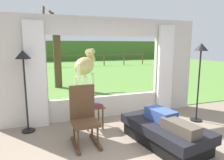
# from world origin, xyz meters

# --- Properties ---
(back_wall_with_window) EXTENTS (5.20, 0.12, 2.55)m
(back_wall_with_window) POSITION_xyz_m (0.00, 2.26, 1.25)
(back_wall_with_window) COLOR beige
(back_wall_with_window) RESTS_ON ground_plane
(curtain_panel_left) EXTENTS (0.44, 0.10, 2.40)m
(curtain_panel_left) POSITION_xyz_m (-1.69, 2.12, 1.20)
(curtain_panel_left) COLOR silver
(curtain_panel_left) RESTS_ON ground_plane
(curtain_panel_right) EXTENTS (0.44, 0.10, 2.40)m
(curtain_panel_right) POSITION_xyz_m (1.69, 2.12, 1.20)
(curtain_panel_right) COLOR silver
(curtain_panel_right) RESTS_ON ground_plane
(outdoor_pasture_lawn) EXTENTS (36.00, 21.68, 0.02)m
(outdoor_pasture_lawn) POSITION_xyz_m (0.00, 13.16, 0.01)
(outdoor_pasture_lawn) COLOR #568438
(outdoor_pasture_lawn) RESTS_ON ground_plane
(distant_hill_ridge) EXTENTS (36.00, 2.00, 2.40)m
(distant_hill_ridge) POSITION_xyz_m (0.00, 23.00, 1.20)
(distant_hill_ridge) COLOR #466E2D
(distant_hill_ridge) RESTS_ON ground_plane
(recliner_sofa) EXTENTS (1.17, 1.83, 0.42)m
(recliner_sofa) POSITION_xyz_m (0.57, 0.42, 0.22)
(recliner_sofa) COLOR black
(recliner_sofa) RESTS_ON ground_plane
(reclining_person) EXTENTS (0.44, 1.43, 0.22)m
(reclining_person) POSITION_xyz_m (0.57, 0.37, 0.52)
(reclining_person) COLOR #334C8C
(reclining_person) RESTS_ON recliner_sofa
(rocking_chair) EXTENTS (0.50, 0.70, 1.12)m
(rocking_chair) POSITION_xyz_m (-0.86, 0.97, 0.55)
(rocking_chair) COLOR #4C331E
(rocking_chair) RESTS_ON ground_plane
(side_table) EXTENTS (0.44, 0.44, 0.52)m
(side_table) POSITION_xyz_m (-0.51, 1.63, 0.43)
(side_table) COLOR #4C331E
(side_table) RESTS_ON ground_plane
(potted_plant) EXTENTS (0.22, 0.22, 0.32)m
(potted_plant) POSITION_xyz_m (-0.59, 1.69, 0.70)
(potted_plant) COLOR #9E6042
(potted_plant) RESTS_ON side_table
(book_stack) EXTENTS (0.20, 0.14, 0.06)m
(book_stack) POSITION_xyz_m (-0.42, 1.56, 0.55)
(book_stack) COLOR #B22D28
(book_stack) RESTS_ON side_table
(floor_lamp_left) EXTENTS (0.32, 0.32, 1.77)m
(floor_lamp_left) POSITION_xyz_m (-1.92, 1.89, 1.43)
(floor_lamp_left) COLOR black
(floor_lamp_left) RESTS_ON ground_plane
(floor_lamp_right) EXTENTS (0.32, 0.32, 1.92)m
(floor_lamp_right) POSITION_xyz_m (2.02, 1.18, 1.55)
(floor_lamp_right) COLOR black
(floor_lamp_right) RESTS_ON ground_plane
(horse) EXTENTS (1.23, 1.73, 1.73)m
(horse) POSITION_xyz_m (-0.12, 4.21, 1.16)
(horse) COLOR tan
(horse) RESTS_ON outdoor_pasture_lawn
(pasture_tree) EXTENTS (1.40, 1.39, 3.51)m
(pasture_tree) POSITION_xyz_m (-0.91, 6.46, 1.70)
(pasture_tree) COLOR #4C3823
(pasture_tree) RESTS_ON outdoor_pasture_lawn
(pasture_fence_line) EXTENTS (16.10, 0.10, 1.10)m
(pasture_fence_line) POSITION_xyz_m (0.00, 15.23, 0.74)
(pasture_fence_line) COLOR brown
(pasture_fence_line) RESTS_ON outdoor_pasture_lawn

